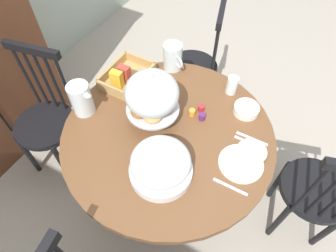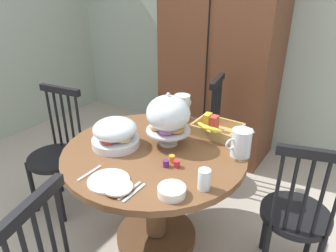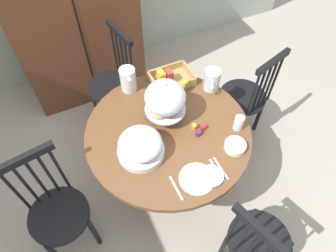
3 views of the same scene
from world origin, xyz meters
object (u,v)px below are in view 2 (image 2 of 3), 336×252
Objects in this scene: china_plate_large at (109,181)px; cereal_bowl at (172,191)px; windsor_chair_by_cabinet at (57,156)px; cereal_basket at (215,128)px; dining_table at (155,180)px; pastry_stand_with_dome at (168,115)px; fruit_platter_covered at (115,133)px; orange_juice_pitcher at (241,144)px; wooden_armoire at (220,59)px; china_plate_small at (118,187)px; windsor_chair_near_window at (199,133)px; milk_pitcher at (182,108)px; windsor_chair_far_side at (296,217)px; drinking_glass at (204,179)px.

cereal_bowl reaches higher than china_plate_large.
windsor_chair_by_cabinet reaches higher than cereal_basket.
dining_table is 3.29× the size of pastry_stand_with_dome.
fruit_platter_covered is 1.62× the size of orange_juice_pitcher.
fruit_platter_covered is at bearing -142.61° from pastry_stand_with_dome.
wooden_armoire reaches higher than pastry_stand_with_dome.
dining_table is at bearing 136.74° from cereal_bowl.
windsor_chair_by_cabinet is (-0.86, -0.11, -0.06)m from dining_table.
windsor_chair_by_cabinet reaches higher than fruit_platter_covered.
china_plate_small is at bearing -46.36° from fruit_platter_covered.
orange_juice_pitcher is 0.84× the size of china_plate_large.
windsor_chair_near_window is 6.96× the size of cereal_bowl.
pastry_stand_with_dome is 2.29× the size of china_plate_small.
pastry_stand_with_dome is 0.37m from cereal_basket.
pastry_stand_with_dome is (0.17, -0.75, 0.48)m from windsor_chair_near_window.
orange_juice_pitcher is 0.79m from china_plate_large.
milk_pitcher is at bearing 101.57° from china_plate_small.
windsor_chair_far_side is 3.25× the size of fruit_platter_covered.
orange_juice_pitcher is 0.58× the size of cereal_basket.
orange_juice_pitcher is at bearing 76.20° from cereal_bowl.
fruit_platter_covered reaches higher than dining_table.
dining_table is 3.59× the size of cereal_basket.
china_plate_large is (-0.21, -0.80, -0.04)m from cereal_basket.
milk_pitcher is (0.05, -0.37, 0.37)m from windsor_chair_near_window.
wooden_armoire is 5.70× the size of pastry_stand_with_dome.
windsor_chair_near_window is at bearing 147.15° from windsor_chair_far_side.
cereal_basket reaches higher than dining_table.
windsor_chair_far_side is 5.28× the size of orange_juice_pitcher.
windsor_chair_near_window is at bearing 96.92° from milk_pitcher.
wooden_armoire is at bearing 114.20° from cereal_basket.
pastry_stand_with_dome reaches higher than milk_pitcher.
drinking_glass reaches higher than china_plate_large.
cereal_basket reaches higher than drinking_glass.
orange_juice_pitcher is at bearing 14.16° from windsor_chair_by_cabinet.
drinking_glass is at bearing -3.22° from windsor_chair_by_cabinet.
milk_pitcher reaches higher than cereal_bowl.
dining_table is at bearing 101.70° from china_plate_small.
fruit_platter_covered is at bearing -158.35° from dining_table.
cereal_basket is 0.62m from drinking_glass.
windsor_chair_far_side is at bearing -15.47° from cereal_basket.
fruit_platter_covered is at bearing -103.28° from milk_pitcher.
drinking_glass is at bearing -7.50° from fruit_platter_covered.
orange_juice_pitcher is at bearing 86.28° from drinking_glass.
dining_table is 1.16× the size of windsor_chair_by_cabinet.
wooden_armoire reaches higher than fruit_platter_covered.
fruit_platter_covered is 2.14× the size of cereal_bowl.
wooden_armoire is 1.89m from china_plate_large.
china_plate_large is (0.24, -0.31, -0.08)m from fruit_platter_covered.
cereal_basket is 0.83m from china_plate_small.
orange_juice_pitcher is at bearing -33.82° from cereal_basket.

